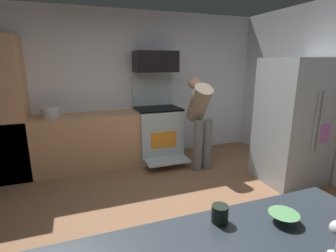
% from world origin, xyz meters
% --- Properties ---
extents(ground_plane, '(5.20, 4.80, 0.02)m').
position_xyz_m(ground_plane, '(0.00, 0.00, -0.01)').
color(ground_plane, '#8A6043').
extents(wall_back, '(5.20, 0.12, 2.60)m').
position_xyz_m(wall_back, '(0.00, 2.34, 1.30)').
color(wall_back, silver).
rests_on(wall_back, ground).
extents(lower_cabinet_run, '(2.40, 0.60, 0.90)m').
position_xyz_m(lower_cabinet_run, '(-0.90, 1.98, 0.45)').
color(lower_cabinet_run, tan).
rests_on(lower_cabinet_run, ground).
extents(cabinet_column, '(0.60, 0.60, 2.10)m').
position_xyz_m(cabinet_column, '(-1.90, 1.98, 1.05)').
color(cabinet_column, tan).
rests_on(cabinet_column, ground).
extents(oven_range, '(0.76, 0.99, 1.56)m').
position_xyz_m(oven_range, '(0.44, 1.97, 0.51)').
color(oven_range, '#B0BEC4').
rests_on(oven_range, ground).
extents(microwave, '(0.74, 0.38, 0.36)m').
position_xyz_m(microwave, '(0.44, 2.06, 1.74)').
color(microwave, black).
rests_on(microwave, oven_range).
extents(refrigerator, '(0.85, 0.78, 1.79)m').
position_xyz_m(refrigerator, '(2.03, 0.48, 0.90)').
color(refrigerator, '#AFBCC5').
rests_on(refrigerator, ground).
extents(person_cook, '(0.31, 0.61, 1.50)m').
position_xyz_m(person_cook, '(0.99, 1.39, 0.88)').
color(person_cook, slate).
rests_on(person_cook, ground).
extents(mixing_bowl_large, '(0.16, 0.16, 0.05)m').
position_xyz_m(mixing_bowl_large, '(0.11, -1.33, 0.93)').
color(mixing_bowl_large, '#5FA162').
rests_on(mixing_bowl_large, counter_island).
extents(mug_tea, '(0.09, 0.09, 0.09)m').
position_xyz_m(mug_tea, '(-0.21, -1.21, 0.95)').
color(mug_tea, black).
rests_on(mug_tea, counter_island).
extents(stock_pot, '(0.28, 0.28, 0.16)m').
position_xyz_m(stock_pot, '(-1.29, 1.98, 0.98)').
color(stock_pot, '#BDB8BB').
rests_on(stock_pot, lower_cabinet_run).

